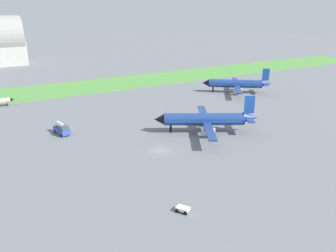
{
  "coord_description": "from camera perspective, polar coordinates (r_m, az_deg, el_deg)",
  "views": [
    {
      "loc": [
        -38.47,
        -72.61,
        35.54
      ],
      "look_at": [
        6.98,
        7.83,
        3.0
      ],
      "focal_mm": 37.5,
      "sensor_mm": 36.0,
      "label": 1
    }
  ],
  "objects": [
    {
      "name": "airplane_parked_jet_far",
      "position": [
        149.47,
        11.09,
        6.74
      ],
      "size": [
        24.99,
        24.75,
        10.28
      ],
      "rotation": [
        0.0,
        0.0,
        2.51
      ],
      "color": "navy",
      "rests_on": "ground_plane"
    },
    {
      "name": "baggage_cart_near_gate",
      "position": [
        64.73,
        2.44,
        -13.31
      ],
      "size": [
        2.76,
        2.95,
        0.9
      ],
      "rotation": [
        0.0,
        0.0,
        5.28
      ],
      "color": "white",
      "rests_on": "ground_plane"
    },
    {
      "name": "airplane_midfield_jet",
      "position": [
        101.2,
        6.22,
        1.07
      ],
      "size": [
        27.84,
        27.89,
        10.84
      ],
      "rotation": [
        0.0,
        0.0,
        2.64
      ],
      "color": "navy",
      "rests_on": "ground_plane"
    },
    {
      "name": "fuel_truck_midfield",
      "position": [
        104.53,
        -16.89,
        -0.43
      ],
      "size": [
        3.56,
        6.83,
        3.29
      ],
      "rotation": [
        0.0,
        0.0,
        4.9
      ],
      "color": "#334FB2",
      "rests_on": "ground_plane"
    },
    {
      "name": "grass_taxiway_strip",
      "position": [
        160.73,
        -14.96,
        5.98
      ],
      "size": [
        360.0,
        28.0,
        0.08
      ],
      "primitive_type": "cube",
      "color": "#549342",
      "rests_on": "ground_plane"
    },
    {
      "name": "ground_plane",
      "position": [
        89.53,
        -1.43,
        -3.99
      ],
      "size": [
        600.0,
        600.0,
        0.0
      ],
      "primitive_type": "plane",
      "color": "slate"
    }
  ]
}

